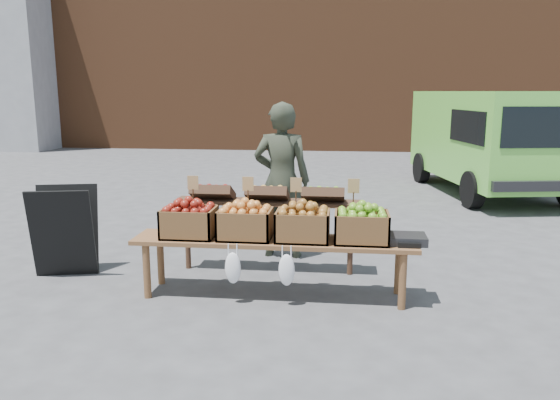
% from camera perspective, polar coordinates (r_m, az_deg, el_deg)
% --- Properties ---
extents(ground, '(80.00, 80.00, 0.00)m').
position_cam_1_polar(ground, '(5.50, 7.76, -9.64)').
color(ground, '#47474A').
extents(brick_building, '(24.00, 4.00, 10.00)m').
position_cam_1_polar(brick_building, '(20.36, 7.47, 19.81)').
color(brick_building, brown).
rests_on(brick_building, ground).
extents(delivery_van, '(2.75, 4.65, 1.95)m').
position_cam_1_polar(delivery_van, '(11.28, 21.06, 5.58)').
color(delivery_van, '#69CC45').
rests_on(delivery_van, ground).
extents(vendor, '(0.69, 0.47, 1.84)m').
position_cam_1_polar(vendor, '(6.43, 0.19, 2.04)').
color(vendor, '#2D3226').
rests_on(vendor, ground).
extents(chalkboard_sign, '(0.71, 0.50, 0.98)m').
position_cam_1_polar(chalkboard_sign, '(6.28, -21.57, -3.01)').
color(chalkboard_sign, black).
rests_on(chalkboard_sign, ground).
extents(back_table, '(2.10, 0.44, 1.04)m').
position_cam_1_polar(back_table, '(5.94, -1.31, -2.67)').
color(back_table, '#3F291B').
rests_on(back_table, ground).
extents(display_bench, '(2.70, 0.56, 0.57)m').
position_cam_1_polar(display_bench, '(5.30, -0.64, -7.06)').
color(display_bench, brown).
rests_on(display_bench, ground).
extents(crate_golden_apples, '(0.50, 0.40, 0.28)m').
position_cam_1_polar(crate_golden_apples, '(5.35, -9.46, -2.31)').
color(crate_golden_apples, maroon).
rests_on(crate_golden_apples, display_bench).
extents(crate_russet_pears, '(0.50, 0.40, 0.28)m').
position_cam_1_polar(crate_russet_pears, '(5.22, -3.64, -2.50)').
color(crate_russet_pears, gold).
rests_on(crate_russet_pears, display_bench).
extents(crate_red_apples, '(0.50, 0.40, 0.28)m').
position_cam_1_polar(crate_red_apples, '(5.15, 2.39, -2.68)').
color(crate_red_apples, '#996329').
rests_on(crate_red_apples, display_bench).
extents(crate_green_apples, '(0.50, 0.40, 0.28)m').
position_cam_1_polar(crate_green_apples, '(5.14, 8.51, -2.82)').
color(crate_green_apples, '#609626').
rests_on(crate_green_apples, display_bench).
extents(weighing_scale, '(0.34, 0.30, 0.08)m').
position_cam_1_polar(weighing_scale, '(5.20, 13.18, -3.98)').
color(weighing_scale, black).
rests_on(weighing_scale, display_bench).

